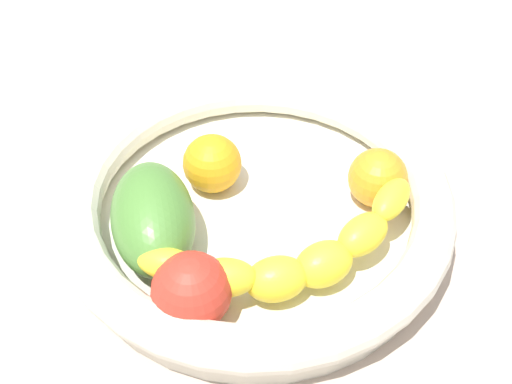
% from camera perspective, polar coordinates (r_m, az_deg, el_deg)
% --- Properties ---
extents(kitchen_counter, '(1.20, 1.20, 0.03)m').
position_cam_1_polar(kitchen_counter, '(0.71, 0.00, -3.81)').
color(kitchen_counter, '#B7A394').
rests_on(kitchen_counter, ground).
extents(fruit_bowl, '(0.36, 0.36, 0.06)m').
position_cam_1_polar(fruit_bowl, '(0.68, 0.00, -1.21)').
color(fruit_bowl, silver).
rests_on(fruit_bowl, kitchen_counter).
extents(banana_draped_left, '(0.15, 0.22, 0.05)m').
position_cam_1_polar(banana_draped_left, '(0.61, 3.03, -5.00)').
color(banana_draped_left, yellow).
rests_on(banana_draped_left, fruit_bowl).
extents(orange_front, '(0.05, 0.05, 0.05)m').
position_cam_1_polar(orange_front, '(0.69, 9.27, 1.08)').
color(orange_front, orange).
rests_on(orange_front, fruit_bowl).
extents(orange_mid_left, '(0.06, 0.06, 0.06)m').
position_cam_1_polar(orange_mid_left, '(0.70, -3.37, 2.19)').
color(orange_mid_left, orange).
rests_on(orange_mid_left, fruit_bowl).
extents(tomato_red, '(0.06, 0.06, 0.06)m').
position_cam_1_polar(tomato_red, '(0.59, -4.95, -7.56)').
color(tomato_red, red).
rests_on(tomato_red, fruit_bowl).
extents(mango_green, '(0.14, 0.14, 0.07)m').
position_cam_1_polar(mango_green, '(0.64, -7.87, -2.01)').
color(mango_green, '#4C8335').
rests_on(mango_green, fruit_bowl).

